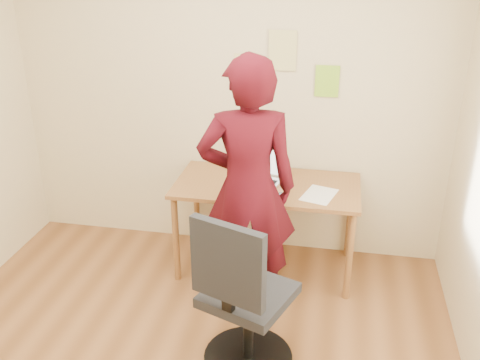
% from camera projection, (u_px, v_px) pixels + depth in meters
% --- Properties ---
extents(room, '(3.58, 3.58, 2.78)m').
position_uv_depth(room, '(155.00, 179.00, 2.64)').
color(room, brown).
rests_on(room, ground).
extents(desk, '(1.40, 0.70, 0.74)m').
position_uv_depth(desk, '(267.00, 194.00, 4.10)').
color(desk, brown).
rests_on(desk, ground).
extents(laptop, '(0.38, 0.35, 0.23)m').
position_uv_depth(laptop, '(261.00, 174.00, 4.12)').
color(laptop, silver).
rests_on(laptop, desk).
extents(paper_sheet, '(0.28, 0.35, 0.00)m').
position_uv_depth(paper_sheet, '(319.00, 195.00, 3.89)').
color(paper_sheet, white).
rests_on(paper_sheet, desk).
extents(phone, '(0.08, 0.13, 0.01)m').
position_uv_depth(phone, '(282.00, 197.00, 3.85)').
color(phone, black).
rests_on(phone, desk).
extents(wall_note_left, '(0.21, 0.00, 0.30)m').
position_uv_depth(wall_note_left, '(248.00, 73.00, 4.12)').
color(wall_note_left, '#D6CB80').
rests_on(wall_note_left, room).
extents(wall_note_mid, '(0.21, 0.00, 0.30)m').
position_uv_depth(wall_note_mid, '(283.00, 51.00, 4.00)').
color(wall_note_mid, '#D6CB80').
rests_on(wall_note_mid, room).
extents(wall_note_right, '(0.18, 0.00, 0.24)m').
position_uv_depth(wall_note_right, '(327.00, 81.00, 4.03)').
color(wall_note_right, '#8BC72C').
rests_on(wall_note_right, room).
extents(office_chair, '(0.61, 0.62, 1.08)m').
position_uv_depth(office_chair, '(242.00, 306.00, 3.15)').
color(office_chair, black).
rests_on(office_chair, ground).
extents(person, '(0.75, 0.58, 1.83)m').
position_uv_depth(person, '(247.00, 189.00, 3.57)').
color(person, '#3E0810').
rests_on(person, ground).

